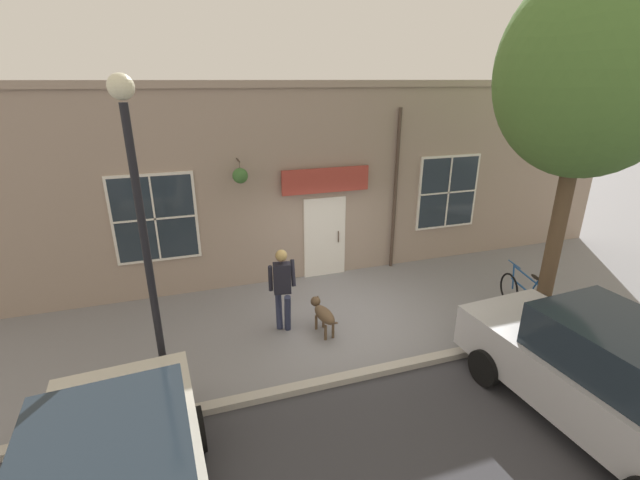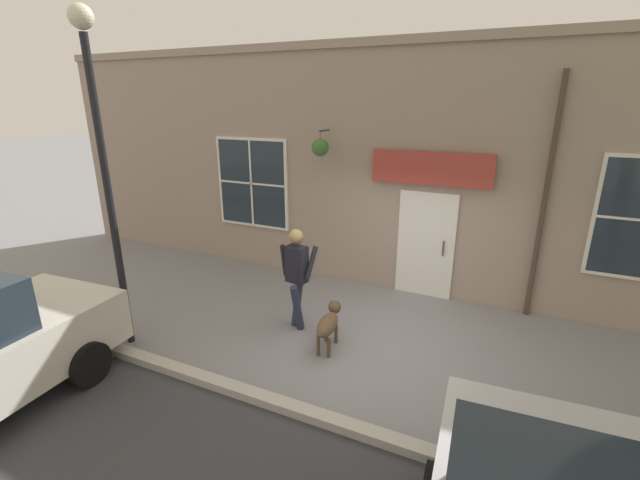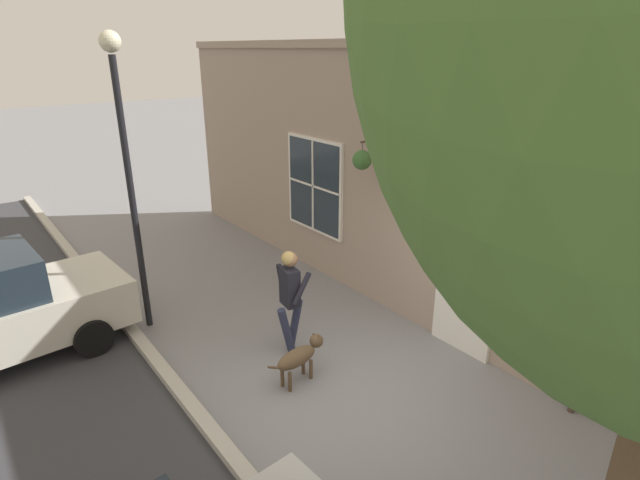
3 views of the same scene
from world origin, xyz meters
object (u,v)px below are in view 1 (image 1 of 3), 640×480
object	(u,v)px
leaning_bicycle	(525,296)
parked_car_mid_block	(608,377)
street_lamp	(140,211)
pedestrian_walking	(282,282)
street_tree_by_curb	(586,80)
dog_on_leash	(323,313)

from	to	relation	value
leaning_bicycle	parked_car_mid_block	world-z (taller)	parked_car_mid_block
leaning_bicycle	street_lamp	size ratio (longest dim) A/B	0.35
pedestrian_walking	street_tree_by_curb	xyz separation A→B (m)	(1.33, 5.29, 3.76)
parked_car_mid_block	street_tree_by_curb	bearing A→B (deg)	150.94
leaning_bicycle	parked_car_mid_block	distance (m)	3.41
dog_on_leash	street_tree_by_curb	distance (m)	6.41
pedestrian_walking	leaning_bicycle	world-z (taller)	pedestrian_walking
leaning_bicycle	street_lamp	distance (m)	8.00
dog_on_leash	street_lamp	distance (m)	4.26
pedestrian_walking	parked_car_mid_block	distance (m)	5.53
dog_on_leash	street_tree_by_curb	world-z (taller)	street_tree_by_curb
pedestrian_walking	dog_on_leash	xyz separation A→B (m)	(0.35, 0.74, -0.65)
street_tree_by_curb	leaning_bicycle	distance (m)	4.47
street_tree_by_curb	leaning_bicycle	world-z (taller)	street_tree_by_curb
street_lamp	parked_car_mid_block	bearing A→B (deg)	67.77
dog_on_leash	parked_car_mid_block	size ratio (longest dim) A/B	0.25
pedestrian_walking	dog_on_leash	size ratio (longest dim) A/B	1.59
dog_on_leash	street_lamp	xyz separation A→B (m)	(1.21, -2.98, 2.78)
street_tree_by_curb	street_lamp	distance (m)	7.71
dog_on_leash	street_tree_by_curb	size ratio (longest dim) A/B	0.16
pedestrian_walking	dog_on_leash	world-z (taller)	pedestrian_walking
dog_on_leash	parked_car_mid_block	distance (m)	4.80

